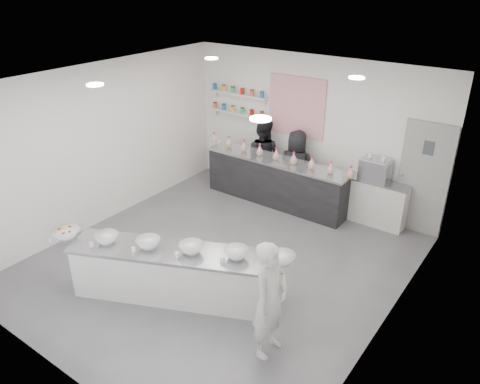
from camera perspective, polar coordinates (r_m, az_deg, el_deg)
name	(u,v)px	position (r m, az deg, el deg)	size (l,w,h in m)	color
floor	(221,262)	(7.96, -2.35, -8.50)	(6.00, 6.00, 0.00)	#515156
ceiling	(217,83)	(6.74, -2.82, 13.08)	(6.00, 6.00, 0.00)	white
back_wall	(311,131)	(9.59, 8.69, 7.37)	(5.50, 5.50, 0.00)	white
left_wall	(103,145)	(9.07, -16.41, 5.54)	(6.00, 6.00, 0.00)	white
right_wall	(394,235)	(6.09, 18.30, -4.95)	(6.00, 6.00, 0.00)	white
back_door	(423,179)	(8.98, 21.43, 1.46)	(0.88, 0.04, 2.10)	gray
pattern_panel	(297,107)	(9.59, 6.92, 10.30)	(1.25, 0.03, 1.20)	#DB455C
jar_shelf_lower	(238,113)	(10.35, -0.23, 9.62)	(1.45, 0.22, 0.04)	silver
jar_shelf_upper	(238,94)	(10.24, -0.23, 11.88)	(1.45, 0.22, 0.04)	silver
preserve_jars	(238,100)	(10.26, -0.30, 11.10)	(1.45, 0.10, 0.56)	#E7522C
downlight_0	(95,85)	(7.05, -17.26, 12.39)	(0.24, 0.24, 0.02)	white
downlight_1	(261,119)	(5.17, 2.52, 8.91)	(0.24, 0.24, 0.02)	white
downlight_2	(211,58)	(8.83, -3.50, 15.96)	(0.24, 0.24, 0.02)	white
downlight_3	(357,78)	(7.41, 14.04, 13.37)	(0.24, 0.24, 0.02)	white
prep_counter	(172,273)	(7.06, -8.32, -9.78)	(2.97, 0.68, 0.81)	silver
back_bar	(275,182)	(9.66, 4.33, 1.26)	(3.13, 0.57, 0.97)	black
sneeze_guard	(269,158)	(9.20, 3.54, 4.19)	(3.08, 0.01, 0.26)	white
espresso_ledge	(375,202)	(9.24, 16.10, -1.21)	(1.19, 0.38, 0.88)	silver
espresso_machine	(375,170)	(9.00, 16.16, 2.60)	(0.54, 0.37, 0.41)	#93969E
cup_stacks	(368,171)	(9.06, 15.38, 2.50)	(0.24, 0.24, 0.31)	#A0836B
prep_bowls	(170,246)	(6.79, -8.58, -6.51)	(3.61, 0.46, 0.14)	white
label_cards	(136,258)	(6.69, -12.55, -7.83)	(3.31, 0.04, 0.07)	white
cookie_bags	(276,154)	(9.42, 4.45, 4.67)	(3.34, 0.14, 0.26)	pink
woman_prep	(270,300)	(5.88, 3.69, -13.02)	(0.58, 0.38, 1.60)	beige
staff_left	(262,157)	(9.96, 2.75, 4.25)	(0.81, 0.63, 1.66)	black
staff_right	(296,168)	(9.59, 6.82, 2.94)	(0.77, 0.50, 1.58)	black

